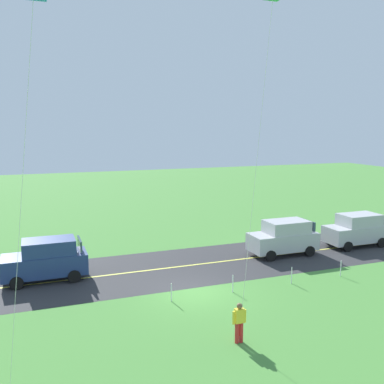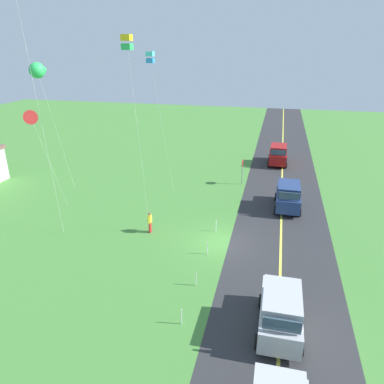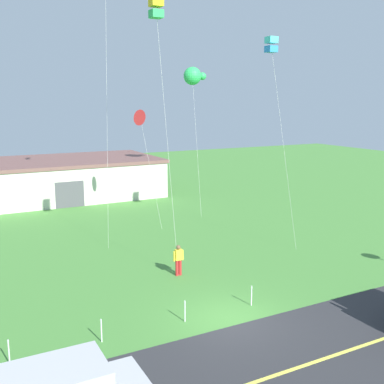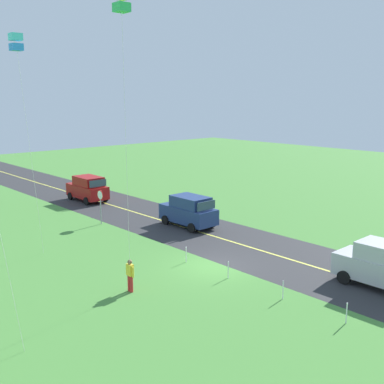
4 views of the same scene
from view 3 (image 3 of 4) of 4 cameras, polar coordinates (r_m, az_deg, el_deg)
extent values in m
cube|color=#478438|center=(19.59, 4.77, -15.53)|extent=(120.00, 120.00, 0.10)
cube|color=#2D2D30|center=(16.77, 12.62, -20.50)|extent=(120.00, 7.00, 0.00)
cube|color=#E5E04C|center=(16.77, 12.62, -20.49)|extent=(120.00, 0.16, 0.00)
cube|color=#B7B7BC|center=(12.86, -16.97, -21.74)|extent=(2.73, 1.75, 0.80)
cube|color=#334756|center=(13.05, -11.96, -20.95)|extent=(0.10, 1.61, 0.64)
cylinder|color=red|center=(23.81, -1.88, -9.34)|extent=(0.16, 0.16, 0.82)
cylinder|color=red|center=(23.88, -1.48, -9.27)|extent=(0.16, 0.16, 0.82)
cube|color=yellow|center=(23.62, -1.69, -7.73)|extent=(0.36, 0.22, 0.56)
cylinder|color=yellow|center=(23.53, -2.22, -7.93)|extent=(0.10, 0.10, 0.52)
cylinder|color=yellow|center=(23.73, -1.16, -7.76)|extent=(0.10, 0.10, 0.52)
sphere|color=brown|center=(23.49, -1.69, -6.83)|extent=(0.22, 0.22, 0.22)
cylinder|color=silver|center=(22.56, -2.99, 5.37)|extent=(0.80, 0.60, 12.95)
cube|color=yellow|center=(23.00, -4.47, 22.29)|extent=(0.56, 0.56, 0.36)
cube|color=green|center=(22.91, -4.45, 21.06)|extent=(0.56, 0.56, 0.36)
cylinder|color=silver|center=(27.60, 11.29, 5.11)|extent=(1.36, 1.34, 11.89)
cube|color=#4CD8D8|center=(27.78, 9.77, 18.01)|extent=(0.56, 0.56, 0.36)
cube|color=#2D8CE5|center=(27.72, 9.73, 16.99)|extent=(0.56, 0.56, 0.36)
cylinder|color=silver|center=(36.11, 0.60, 5.73)|extent=(0.62, 2.64, 10.70)
sphere|color=green|center=(37.31, 0.05, 14.13)|extent=(1.40, 1.40, 1.40)
sphere|color=green|center=(37.74, 1.30, 14.09)|extent=(0.60, 0.60, 0.60)
cylinder|color=silver|center=(28.14, -10.46, 9.63)|extent=(0.90, 1.54, 16.18)
cylinder|color=silver|center=(32.21, -5.07, 2.29)|extent=(0.82, 1.63, 7.64)
cone|color=red|center=(32.45, -6.40, 9.10)|extent=(0.79, 1.13, 1.11)
cube|color=beige|center=(44.63, -16.34, 1.45)|extent=(18.00, 10.00, 3.20)
cube|color=brown|center=(44.38, -16.46, 3.68)|extent=(18.36, 10.20, 0.30)
cube|color=#4C4C51|center=(39.94, -14.86, -0.29)|extent=(2.40, 0.12, 2.20)
cylinder|color=silver|center=(17.52, -21.66, -17.89)|extent=(0.05, 0.05, 0.90)
cylinder|color=silver|center=(18.02, -11.12, -16.44)|extent=(0.05, 0.05, 0.90)
cylinder|color=silver|center=(19.15, -0.88, -14.49)|extent=(0.05, 0.05, 0.90)
cylinder|color=silver|center=(20.68, 7.35, -12.57)|extent=(0.05, 0.05, 0.90)
camera|label=1|loc=(38.03, -1.31, 10.43)|focal=40.31mm
camera|label=2|loc=(17.54, -77.60, 16.10)|focal=33.92mm
camera|label=4|loc=(32.93, -41.74, 9.01)|focal=43.55mm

